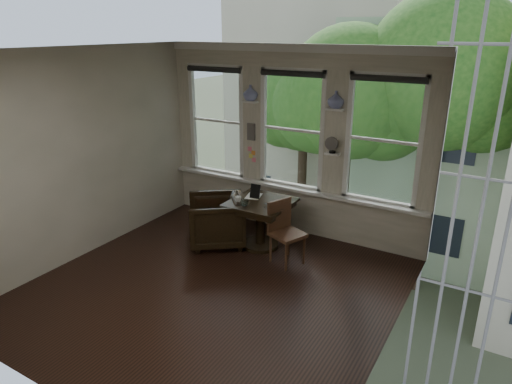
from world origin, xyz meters
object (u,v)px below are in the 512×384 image
Objects in this scene: table at (260,224)px; laptop at (271,208)px; side_chair_right at (288,234)px; armchair_left at (216,221)px; mug at (238,199)px.

table is 2.66× the size of laptop.
side_chair_right is (0.60, -0.26, 0.09)m from table.
armchair_left is 2.52× the size of laptop.
side_chair_right reaches higher than mug.
mug is at bearing 61.85° from armchair_left.
laptop is 3.49× the size of mug.
laptop reaches higher than table.
side_chair_right is 0.94m from mug.
laptop is at bearing 95.04° from side_chair_right.
laptop is at bearing 3.89° from mug.
table is 0.50m from laptop.
mug is (-0.55, -0.04, 0.03)m from laptop.
armchair_left is 1.00m from laptop.
table is 0.66m from side_chair_right.
table is 0.54m from mug.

